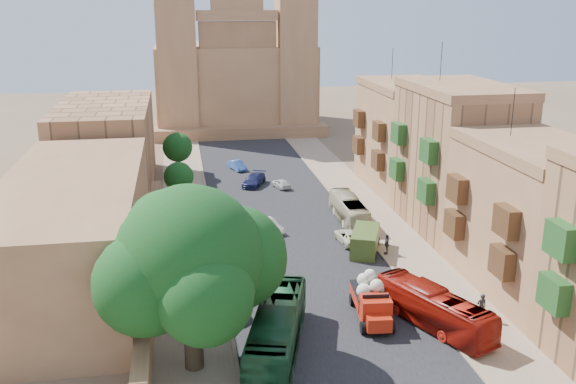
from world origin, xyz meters
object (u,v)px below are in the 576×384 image
object	(u,v)px
street_tree_c	(179,177)
car_dkblue	(254,180)
red_truck	(372,299)
street_tree_d	(178,147)
street_tree_a	(182,262)
bus_green_north	(277,330)
church	(235,72)
car_white_b	(281,183)
bus_red_east	(434,308)
olive_pickup	(365,241)
pedestrian_a	(481,307)
bus_cream_east	(349,210)
ficus_tree	(192,264)
pedestrian_c	(387,244)
car_blue_a	(252,253)
car_blue_b	(237,165)
car_white_a	(268,226)
street_tree_b	(180,209)
car_cream	(349,236)

from	to	relation	value
street_tree_c	car_dkblue	xyz separation A→B (m)	(8.78, 6.56, -2.56)
red_truck	street_tree_d	bearing A→B (deg)	107.71
street_tree_a	bus_green_north	world-z (taller)	street_tree_a
church	street_tree_a	distance (m)	67.63
car_white_b	bus_red_east	bearing A→B (deg)	80.50
olive_pickup	pedestrian_a	bearing A→B (deg)	-71.96
bus_cream_east	ficus_tree	bearing A→B (deg)	57.24
ficus_tree	pedestrian_c	world-z (taller)	ficus_tree
car_blue_a	pedestrian_c	world-z (taller)	pedestrian_c
ficus_tree	pedestrian_c	bearing A→B (deg)	41.99
ficus_tree	street_tree_d	distance (m)	44.09
street_tree_d	car_blue_a	bearing A→B (deg)	-78.45
street_tree_d	car_white_b	bearing A→B (deg)	-30.69
pedestrian_c	street_tree_d	bearing A→B (deg)	-130.13
ficus_tree	street_tree_c	xyz separation A→B (m)	(-0.60, 31.99, -3.44)
street_tree_d	street_tree_a	bearing A→B (deg)	-90.00
olive_pickup	car_blue_b	distance (m)	31.38
bus_cream_east	car_white_a	xyz separation A→B (m)	(-8.29, -1.56, -0.62)
street_tree_b	bus_red_east	xyz separation A→B (m)	(16.50, -17.70, -2.23)
street_tree_d	bus_cream_east	bearing A→B (deg)	-50.39
bus_cream_east	car_white_a	distance (m)	8.46
car_white_b	car_blue_b	xyz separation A→B (m)	(-4.26, 9.24, 0.06)
red_truck	ficus_tree	bearing A→B (deg)	-161.22
bus_red_east	ficus_tree	bearing A→B (deg)	-15.16
street_tree_c	olive_pickup	size ratio (longest dim) A/B	0.90
olive_pickup	bus_cream_east	world-z (taller)	bus_cream_east
pedestrian_a	street_tree_a	bearing A→B (deg)	-15.30
car_blue_b	pedestrian_c	bearing A→B (deg)	-90.88
bus_green_north	bus_red_east	xyz separation A→B (m)	(10.86, 1.49, -0.23)
car_dkblue	pedestrian_a	distance (m)	37.63
street_tree_c	bus_red_east	xyz separation A→B (m)	(16.50, -29.70, -1.90)
street_tree_c	olive_pickup	world-z (taller)	street_tree_c
car_white_a	olive_pickup	bearing A→B (deg)	-65.23
red_truck	bus_cream_east	world-z (taller)	red_truck
bus_red_east	bus_cream_east	size ratio (longest dim) A/B	1.08
street_tree_c	car_dkblue	world-z (taller)	street_tree_c
street_tree_c	bus_red_east	world-z (taller)	street_tree_c
street_tree_d	bus_green_north	bearing A→B (deg)	-82.56
ficus_tree	car_white_b	size ratio (longest dim) A/B	3.59
church	pedestrian_c	size ratio (longest dim) A/B	19.92
bus_cream_east	car_cream	bearing A→B (deg)	75.76
olive_pickup	car_blue_b	bearing A→B (deg)	105.34
ficus_tree	car_cream	size ratio (longest dim) A/B	2.71
bus_green_north	car_dkblue	xyz separation A→B (m)	(3.14, 37.75, -0.89)
red_truck	bus_cream_east	size ratio (longest dim) A/B	0.65
ficus_tree	street_tree_a	distance (m)	8.63
bus_green_north	car_white_b	bearing A→B (deg)	96.57
street_tree_d	pedestrian_a	bearing A→B (deg)	-64.02
ficus_tree	bus_red_east	bearing A→B (deg)	8.22
olive_pickup	car_blue_b	world-z (taller)	olive_pickup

